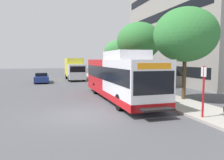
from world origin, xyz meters
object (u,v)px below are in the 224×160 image
object	(u,v)px
bus_stop_sign_pole	(203,88)
box_truck_background	(74,68)
street_tree_near_stop	(185,35)
street_tree_mid_block	(139,41)
parked_car_far_lane	(42,78)
transit_bus	(119,77)
street_tree_far_block	(118,51)

from	to	relation	value
bus_stop_sign_pole	box_truck_background	xyz separation A→B (m)	(-3.43, 24.14, 0.09)
box_truck_background	street_tree_near_stop	bearing A→B (deg)	-73.78
street_tree_mid_block	parked_car_far_lane	world-z (taller)	street_tree_mid_block
transit_bus	street_tree_far_block	size ratio (longest dim) A/B	2.18
street_tree_mid_block	transit_bus	bearing A→B (deg)	-124.62
street_tree_near_stop	parked_car_far_lane	xyz separation A→B (m)	(-10.31, 16.62, -4.16)
transit_bus	parked_car_far_lane	bearing A→B (deg)	111.83
transit_bus	box_truck_background	distance (m)	17.48
bus_stop_sign_pole	street_tree_near_stop	xyz separation A→B (m)	(2.20, 4.79, 3.18)
bus_stop_sign_pole	parked_car_far_lane	xyz separation A→B (m)	(-8.11, 21.41, -0.99)
transit_bus	parked_car_far_lane	distance (m)	15.88
bus_stop_sign_pole	parked_car_far_lane	size ratio (longest dim) A/B	0.58
street_tree_mid_block	street_tree_far_block	bearing A→B (deg)	91.10
bus_stop_sign_pole	parked_car_far_lane	bearing A→B (deg)	110.73
parked_car_far_lane	box_truck_background	distance (m)	5.52
street_tree_near_stop	box_truck_background	xyz separation A→B (m)	(-5.63, 19.35, -3.09)
transit_bus	bus_stop_sign_pole	xyz separation A→B (m)	(2.22, -6.71, -0.05)
street_tree_near_stop	box_truck_background	bearing A→B (deg)	106.22
bus_stop_sign_pole	street_tree_far_block	distance (m)	20.39
street_tree_mid_block	parked_car_far_lane	size ratio (longest dim) A/B	1.54
parked_car_far_lane	street_tree_far_block	bearing A→B (deg)	-7.19
bus_stop_sign_pole	parked_car_far_lane	distance (m)	22.92
transit_bus	street_tree_mid_block	bearing A→B (deg)	55.38
street_tree_far_block	street_tree_near_stop	bearing A→B (deg)	-89.51
street_tree_near_stop	bus_stop_sign_pole	bearing A→B (deg)	-114.68
transit_bus	parked_car_far_lane	xyz separation A→B (m)	(-5.89, 14.71, -1.04)
street_tree_mid_block	street_tree_far_block	distance (m)	7.07
street_tree_far_block	parked_car_far_lane	xyz separation A→B (m)	(-10.18, 1.28, -3.51)
bus_stop_sign_pole	box_truck_background	world-z (taller)	box_truck_background
transit_bus	street_tree_mid_block	distance (m)	8.47
transit_bus	street_tree_near_stop	world-z (taller)	street_tree_near_stop
bus_stop_sign_pole	street_tree_far_block	bearing A→B (deg)	84.13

